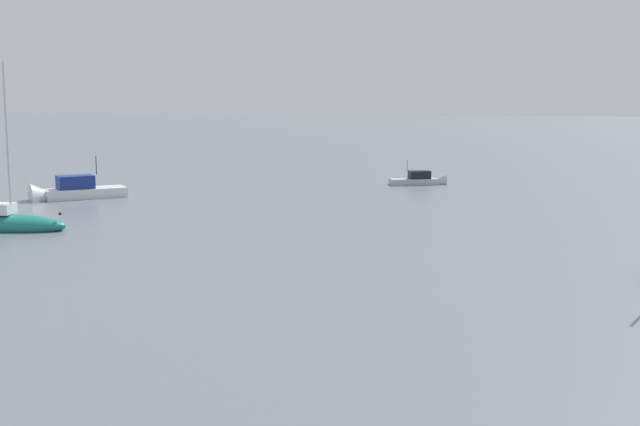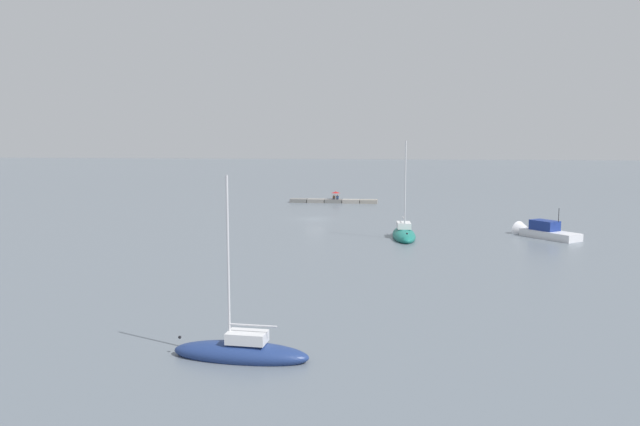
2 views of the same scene
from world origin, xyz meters
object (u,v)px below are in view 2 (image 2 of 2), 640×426
object	(u,v)px
sailboat_navy_far	(241,352)
umbrella_open_red	(336,192)
sailboat_teal_near	(404,234)
motorboat_white_near	(541,233)
person_seated_brown_right	(334,198)
person_seated_blue_left	(337,198)

from	to	relation	value
sailboat_navy_far	umbrella_open_red	bearing A→B (deg)	5.73
sailboat_teal_near	motorboat_white_near	xyz separation A→B (m)	(-14.24, -2.81, 0.04)
umbrella_open_red	motorboat_white_near	size ratio (longest dim) A/B	0.21
umbrella_open_red	sailboat_teal_near	distance (m)	36.35
umbrella_open_red	sailboat_teal_near	xyz separation A→B (m)	(-11.00, 34.62, -1.33)
person_seated_brown_right	umbrella_open_red	bearing A→B (deg)	-150.91
umbrella_open_red	sailboat_navy_far	world-z (taller)	sailboat_navy_far
sailboat_navy_far	motorboat_white_near	bearing A→B (deg)	-26.02
person_seated_brown_right	motorboat_white_near	distance (m)	40.66
person_seated_blue_left	sailboat_navy_far	distance (m)	71.17
person_seated_blue_left	sailboat_navy_far	size ratio (longest dim) A/B	0.08
motorboat_white_near	person_seated_brown_right	bearing A→B (deg)	89.66
sailboat_navy_far	person_seated_brown_right	bearing A→B (deg)	5.96
person_seated_blue_left	person_seated_brown_right	bearing A→B (deg)	13.43
person_seated_blue_left	motorboat_white_near	bearing A→B (deg)	127.96
person_seated_brown_right	person_seated_blue_left	bearing A→B (deg)	-166.57
person_seated_blue_left	sailboat_teal_near	xyz separation A→B (m)	(-10.72, 34.60, -0.45)
umbrella_open_red	motorboat_white_near	bearing A→B (deg)	128.43
umbrella_open_red	sailboat_teal_near	size ratio (longest dim) A/B	0.14
person_seated_blue_left	person_seated_brown_right	distance (m)	0.58
sailboat_navy_far	person_seated_blue_left	bearing A→B (deg)	5.51
sailboat_navy_far	sailboat_teal_near	bearing A→B (deg)	-8.66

